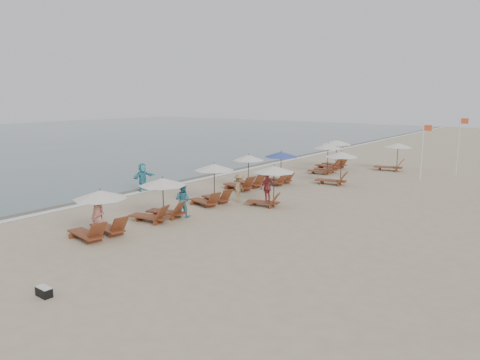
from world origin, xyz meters
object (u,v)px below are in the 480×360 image
Objects in this scene: lounger_station_0 at (98,214)px; lounger_station_4 at (279,166)px; lounger_station_1 at (160,199)px; beachgoer_mid_b at (239,188)px; inland_station_0 at (270,180)px; duffel_bag at (44,292)px; lounger_station_5 at (325,158)px; flag_pole_near at (423,148)px; beachgoer_mid_a at (183,200)px; beachgoer_near at (98,218)px; lounger_station_3 at (245,174)px; inland_station_1 at (336,165)px; beachgoer_far_a at (267,188)px; waterline_walker at (143,177)px; inland_station_2 at (393,155)px; lounger_station_6 at (333,155)px; lounger_station_2 at (211,184)px.

lounger_station_0 is 14.71m from lounger_station_4.
beachgoer_mid_b is at bearing 81.62° from lounger_station_1.
lounger_station_4 is (-0.23, 14.70, 0.21)m from lounger_station_0.
inland_station_0 is 13.74m from duffel_bag.
flag_pole_near is (6.85, 1.15, 1.11)m from lounger_station_5.
beachgoer_mid_b is 14.43m from flag_pole_near.
lounger_station_4 is at bearing 101.18° from duffel_bag.
lounger_station_4 is 10.08m from beachgoer_mid_a.
beachgoer_mid_b is (-1.92, -0.18, -0.64)m from inland_station_0.
beachgoer_near is 1.10× the size of beachgoer_mid_a.
lounger_station_3 reaches higher than inland_station_1.
beachgoer_far_a is 0.97× the size of waterline_walker.
flag_pole_near is at bearing 70.96° from inland_station_0.
lounger_station_1 is at bearing 84.58° from beachgoer_near.
inland_station_0 is 2.03m from beachgoer_mid_b.
beachgoer_far_a is (-0.75, -7.29, -0.45)m from inland_station_1.
lounger_station_3 is at bearing -115.05° from beachgoer_far_a.
beachgoer_near is at bearing -83.18° from lounger_station_3.
flag_pole_near is at bearing 168.55° from beachgoer_far_a.
lounger_station_5 is 7.03m from flag_pole_near.
lounger_station_1 is 1.63× the size of beachgoer_mid_b.
flag_pole_near is (7.37, 7.04, 1.07)m from lounger_station_4.
lounger_station_3 reaches higher than beachgoer_near.
lounger_station_3 is 17.39m from duffel_bag.
inland_station_2 is at bearing 89.18° from duffel_bag.
inland_station_1 is 1.57× the size of waterline_walker.
lounger_station_0 is 1.60× the size of beachgoer_mid_b.
lounger_station_6 reaches higher than lounger_station_3.
lounger_station_5 is at bearing -129.68° from inland_station_2.
lounger_station_4 reaches higher than beachgoer_mid_b.
inland_station_0 is 0.90× the size of inland_station_2.
beachgoer_mid_a is (0.46, 4.66, -0.18)m from lounger_station_0.
lounger_station_1 is at bearing -111.25° from flag_pole_near.
lounger_station_1 is 0.64× the size of flag_pole_near.
inland_station_0 is (2.75, 9.03, 0.44)m from lounger_station_0.
inland_station_0 and inland_station_2 have the same top height.
beachgoer_near is at bearing -87.95° from lounger_station_4.
lounger_station_3 reaches higher than duffel_bag.
beachgoer_far_a is (1.87, 9.87, -0.06)m from beachgoer_near.
beachgoer_mid_b is (-3.18, -16.22, -0.46)m from inland_station_2.
beachgoer_mid_a is at bearing -111.36° from flag_pole_near.
lounger_station_6 reaches higher than beachgoer_mid_b.
beachgoer_near is at bearing 126.69° from duffel_bag.
lounger_station_1 is 17.09m from lounger_station_5.
waterline_walker is at bearing 127.30° from lounger_station_0.
beachgoer_near is (-2.45, -9.24, -0.53)m from inland_station_0.
lounger_station_6 reaches higher than beachgoer_far_a.
beachgoer_far_a is at bearing 77.35° from lounger_station_0.
lounger_station_4 is at bearing -136.33° from flag_pole_near.
beachgoer_near is at bearing -87.32° from lounger_station_2.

